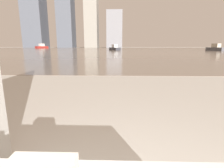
{
  "coord_description": "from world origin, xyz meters",
  "views": [
    {
      "loc": [
        0.21,
        0.13,
        1.18
      ],
      "look_at": [
        0.14,
        2.55,
        0.65
      ],
      "focal_mm": 28.0,
      "sensor_mm": 36.0,
      "label": 1
    }
  ],
  "objects": [
    {
      "name": "harbor_water",
      "position": [
        0.0,
        62.0,
        0.01
      ],
      "size": [
        180.0,
        110.0,
        0.01
      ],
      "color": "gray",
      "rests_on": "ground_plane"
    },
    {
      "name": "harbor_boat_1",
      "position": [
        23.39,
        42.68,
        0.61
      ],
      "size": [
        2.93,
        4.77,
        1.69
      ],
      "color": "#4C4C51",
      "rests_on": "harbor_water"
    },
    {
      "name": "skyline_tower_3",
      "position": [
        -1.7,
        118.0,
        11.3
      ],
      "size": [
        9.81,
        12.71,
        22.59
      ],
      "color": "slate",
      "rests_on": "ground_plane"
    },
    {
      "name": "skyline_tower_2",
      "position": [
        -16.45,
        118.0,
        27.61
      ],
      "size": [
        8.1,
        12.59,
        55.22
      ],
      "color": "gray",
      "rests_on": "ground_plane"
    },
    {
      "name": "harbor_boat_0",
      "position": [
        -0.48,
        46.62,
        0.55
      ],
      "size": [
        3.11,
        4.29,
        1.54
      ],
      "color": "#2D2D33",
      "rests_on": "harbor_water"
    },
    {
      "name": "harbor_boat_2",
      "position": [
        -34.18,
        80.28,
        0.75
      ],
      "size": [
        4.67,
        5.79,
        2.11
      ],
      "color": "maroon",
      "rests_on": "harbor_water"
    }
  ]
}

